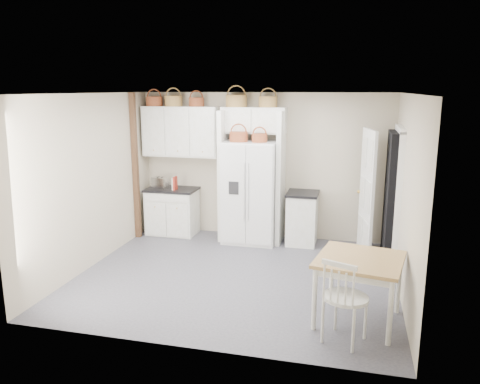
# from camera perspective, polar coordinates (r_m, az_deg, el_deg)

# --- Properties ---
(floor) EXTENTS (4.50, 4.50, 0.00)m
(floor) POSITION_cam_1_polar(r_m,az_deg,el_deg) (6.92, -0.42, -10.16)
(floor) COLOR #3C3A43
(floor) RESTS_ON ground
(ceiling) EXTENTS (4.50, 4.50, 0.00)m
(ceiling) POSITION_cam_1_polar(r_m,az_deg,el_deg) (6.38, -0.46, 11.92)
(ceiling) COLOR white
(ceiling) RESTS_ON wall_back
(wall_back) EXTENTS (4.50, 0.00, 4.50)m
(wall_back) POSITION_cam_1_polar(r_m,az_deg,el_deg) (8.44, 2.90, 3.20)
(wall_back) COLOR #B3A491
(wall_back) RESTS_ON floor
(wall_left) EXTENTS (0.00, 4.00, 4.00)m
(wall_left) POSITION_cam_1_polar(r_m,az_deg,el_deg) (7.40, -17.59, 1.28)
(wall_left) COLOR #B3A491
(wall_left) RESTS_ON floor
(wall_right) EXTENTS (0.00, 4.00, 4.00)m
(wall_right) POSITION_cam_1_polar(r_m,az_deg,el_deg) (6.37, 19.58, -0.61)
(wall_right) COLOR #B3A491
(wall_right) RESTS_ON floor
(refrigerator) EXTENTS (0.92, 0.74, 1.78)m
(refrigerator) POSITION_cam_1_polar(r_m,az_deg,el_deg) (8.20, 1.35, 0.00)
(refrigerator) COLOR silver
(refrigerator) RESTS_ON floor
(base_cab_left) EXTENTS (0.89, 0.56, 0.82)m
(base_cab_left) POSITION_cam_1_polar(r_m,az_deg,el_deg) (8.82, -8.24, -2.43)
(base_cab_left) COLOR beige
(base_cab_left) RESTS_ON floor
(base_cab_right) EXTENTS (0.50, 0.60, 0.88)m
(base_cab_right) POSITION_cam_1_polar(r_m,az_deg,el_deg) (8.23, 7.57, -3.29)
(base_cab_right) COLOR beige
(base_cab_right) RESTS_ON floor
(dining_table) EXTENTS (1.09, 1.09, 0.78)m
(dining_table) POSITION_cam_1_polar(r_m,az_deg,el_deg) (5.70, 14.21, -11.46)
(dining_table) COLOR brown
(dining_table) RESTS_ON floor
(windsor_chair) EXTENTS (0.62, 0.60, 1.00)m
(windsor_chair) POSITION_cam_1_polar(r_m,az_deg,el_deg) (5.20, 12.73, -12.43)
(windsor_chair) COLOR beige
(windsor_chair) RESTS_ON floor
(counter_left) EXTENTS (0.93, 0.60, 0.04)m
(counter_left) POSITION_cam_1_polar(r_m,az_deg,el_deg) (8.72, -8.33, 0.31)
(counter_left) COLOR black
(counter_left) RESTS_ON base_cab_left
(counter_right) EXTENTS (0.54, 0.64, 0.04)m
(counter_right) POSITION_cam_1_polar(r_m,az_deg,el_deg) (8.12, 7.67, -0.17)
(counter_right) COLOR black
(counter_right) RESTS_ON base_cab_right
(toaster) EXTENTS (0.33, 0.25, 0.20)m
(toaster) POSITION_cam_1_polar(r_m,az_deg,el_deg) (8.76, -9.70, 1.13)
(toaster) COLOR silver
(toaster) RESTS_ON counter_left
(cookbook_red) EXTENTS (0.04, 0.16, 0.24)m
(cookbook_red) POSITION_cam_1_polar(r_m,az_deg,el_deg) (8.58, -7.91, 1.07)
(cookbook_red) COLOR maroon
(cookbook_red) RESTS_ON counter_left
(cookbook_cream) EXTENTS (0.05, 0.15, 0.22)m
(cookbook_cream) POSITION_cam_1_polar(r_m,az_deg,el_deg) (8.58, -8.00, 1.02)
(cookbook_cream) COLOR white
(cookbook_cream) RESTS_ON counter_left
(basket_upper_a) EXTENTS (0.30, 0.30, 0.17)m
(basket_upper_a) POSITION_cam_1_polar(r_m,az_deg,el_deg) (8.78, -10.41, 10.82)
(basket_upper_a) COLOR brown
(basket_upper_a) RESTS_ON upper_cabinet
(basket_upper_b) EXTENTS (0.32, 0.32, 0.19)m
(basket_upper_b) POSITION_cam_1_polar(r_m,az_deg,el_deg) (8.63, -8.11, 10.92)
(basket_upper_b) COLOR olive
(basket_upper_b) RESTS_ON upper_cabinet
(basket_upper_c) EXTENTS (0.27, 0.27, 0.16)m
(basket_upper_c) POSITION_cam_1_polar(r_m,az_deg,el_deg) (8.48, -5.33, 10.86)
(basket_upper_c) COLOR brown
(basket_upper_c) RESTS_ON upper_cabinet
(basket_bridge_a) EXTENTS (0.37, 0.37, 0.21)m
(basket_bridge_a) POSITION_cam_1_polar(r_m,az_deg,el_deg) (8.27, -0.45, 11.05)
(basket_bridge_a) COLOR olive
(basket_bridge_a) RESTS_ON bridge_cabinet
(basket_bridge_b) EXTENTS (0.32, 0.32, 0.18)m
(basket_bridge_b) POSITION_cam_1_polar(r_m,az_deg,el_deg) (8.15, 3.44, 10.92)
(basket_bridge_b) COLOR olive
(basket_bridge_b) RESTS_ON bridge_cabinet
(basket_fridge_a) EXTENTS (0.31, 0.31, 0.17)m
(basket_fridge_a) POSITION_cam_1_polar(r_m,az_deg,el_deg) (7.99, -0.17, 6.75)
(basket_fridge_a) COLOR brown
(basket_fridge_a) RESTS_ON refrigerator
(basket_fridge_b) EXTENTS (0.26, 0.26, 0.14)m
(basket_fridge_b) POSITION_cam_1_polar(r_m,az_deg,el_deg) (7.91, 2.39, 6.59)
(basket_fridge_b) COLOR brown
(basket_fridge_b) RESTS_ON refrigerator
(upper_cabinet) EXTENTS (1.40, 0.34, 0.90)m
(upper_cabinet) POSITION_cam_1_polar(r_m,az_deg,el_deg) (8.62, -7.19, 7.32)
(upper_cabinet) COLOR beige
(upper_cabinet) RESTS_ON wall_back
(bridge_cabinet) EXTENTS (1.12, 0.34, 0.45)m
(bridge_cabinet) POSITION_cam_1_polar(r_m,az_deg,el_deg) (8.21, 1.70, 8.74)
(bridge_cabinet) COLOR beige
(bridge_cabinet) RESTS_ON wall_back
(fridge_panel_left) EXTENTS (0.08, 0.60, 2.30)m
(fridge_panel_left) POSITION_cam_1_polar(r_m,az_deg,el_deg) (8.33, -1.96, 2.03)
(fridge_panel_left) COLOR beige
(fridge_panel_left) RESTS_ON floor
(fridge_panel_right) EXTENTS (0.08, 0.60, 2.30)m
(fridge_panel_right) POSITION_cam_1_polar(r_m,az_deg,el_deg) (8.12, 4.98, 1.71)
(fridge_panel_right) COLOR beige
(fridge_panel_right) RESTS_ON floor
(trim_post) EXTENTS (0.09, 0.09, 2.60)m
(trim_post) POSITION_cam_1_polar(r_m,az_deg,el_deg) (8.54, -12.64, 3.01)
(trim_post) COLOR #422D1A
(trim_post) RESTS_ON floor
(doorway_void) EXTENTS (0.18, 0.85, 2.05)m
(doorway_void) POSITION_cam_1_polar(r_m,az_deg,el_deg) (7.39, 18.02, -0.93)
(doorway_void) COLOR black
(doorway_void) RESTS_ON floor
(door_slab) EXTENTS (0.21, 0.79, 2.05)m
(door_slab) POSITION_cam_1_polar(r_m,az_deg,el_deg) (7.70, 15.18, -0.23)
(door_slab) COLOR white
(door_slab) RESTS_ON floor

